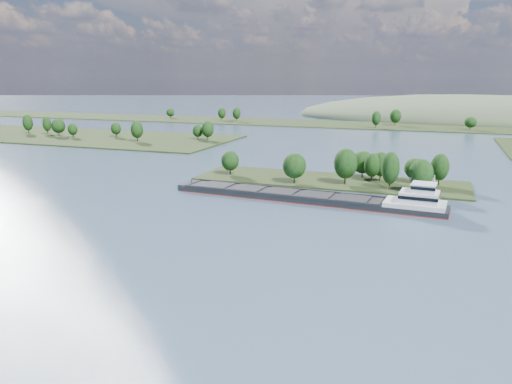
% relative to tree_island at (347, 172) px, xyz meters
% --- Properties ---
extents(ground, '(1800.00, 1800.00, 0.00)m').
position_rel_tree_island_xyz_m(ground, '(-6.76, -58.66, -4.15)').
color(ground, '#3A5364').
rests_on(ground, ground).
extents(tree_island, '(100.00, 30.19, 14.48)m').
position_rel_tree_island_xyz_m(tree_island, '(0.00, 0.00, 0.00)').
color(tree_island, black).
rests_on(tree_island, ground).
extents(left_bank, '(300.00, 80.00, 14.38)m').
position_rel_tree_island_xyz_m(left_bank, '(-235.46, 81.40, -3.22)').
color(left_bank, black).
rests_on(left_bank, ground).
extents(back_shoreline, '(900.00, 60.00, 16.02)m').
position_rel_tree_island_xyz_m(back_shoreline, '(2.61, 221.17, -3.45)').
color(back_shoreline, black).
rests_on(back_shoreline, ground).
extents(hill_west, '(320.00, 160.00, 44.00)m').
position_rel_tree_island_xyz_m(hill_west, '(53.24, 321.34, -4.15)').
color(hill_west, '#45553A').
rests_on(hill_west, ground).
extents(cargo_barge, '(88.63, 16.36, 11.92)m').
position_rel_tree_island_xyz_m(cargo_barge, '(-2.17, -30.44, -2.65)').
color(cargo_barge, black).
rests_on(cargo_barge, ground).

